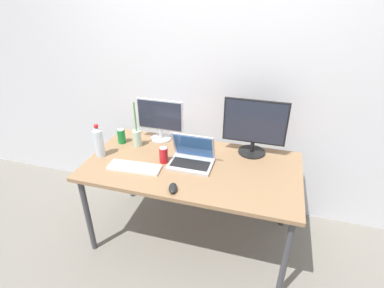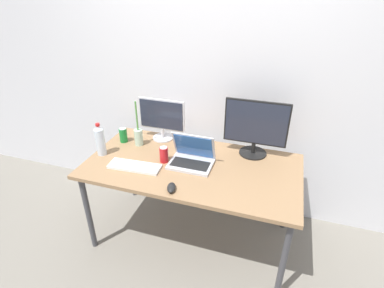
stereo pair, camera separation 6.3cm
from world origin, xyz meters
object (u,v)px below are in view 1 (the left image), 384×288
(work_desk, at_px, (192,171))
(laptop_silver, at_px, (192,157))
(soda_can_near_keyboard, at_px, (121,136))
(water_bottle, at_px, (99,142))
(soda_can_by_laptop, at_px, (164,155))
(bamboo_vase, at_px, (137,137))
(monitor_center, at_px, (255,126))
(monitor_left, at_px, (160,118))
(mouse_by_keyboard, at_px, (173,188))
(keyboard_main, at_px, (134,167))

(work_desk, distance_m, laptop_silver, 0.12)
(laptop_silver, height_order, soda_can_near_keyboard, laptop_silver)
(water_bottle, height_order, soda_can_by_laptop, water_bottle)
(work_desk, relative_size, bamboo_vase, 4.15)
(monitor_center, xyz_separation_m, soda_can_near_keyboard, (-1.09, -0.14, -0.18))
(monitor_left, relative_size, soda_can_by_laptop, 3.23)
(soda_can_by_laptop, bearing_deg, monitor_left, 114.46)
(soda_can_near_keyboard, bearing_deg, bamboo_vase, -3.58)
(monitor_center, bearing_deg, soda_can_near_keyboard, -172.81)
(laptop_silver, relative_size, soda_can_by_laptop, 2.58)
(bamboo_vase, bearing_deg, monitor_center, 8.90)
(monitor_center, xyz_separation_m, laptop_silver, (-0.42, -0.29, -0.18))
(monitor_center, relative_size, laptop_silver, 1.50)
(laptop_silver, bearing_deg, monitor_center, 34.23)
(monitor_center, relative_size, water_bottle, 1.80)
(monitor_center, bearing_deg, laptop_silver, -145.77)
(monitor_center, relative_size, mouse_by_keyboard, 4.49)
(mouse_by_keyboard, bearing_deg, monitor_left, 100.85)
(monitor_left, relative_size, keyboard_main, 1.03)
(laptop_silver, distance_m, keyboard_main, 0.44)
(monitor_center, height_order, soda_can_by_laptop, monitor_center)
(laptop_silver, bearing_deg, soda_can_near_keyboard, 167.39)
(mouse_by_keyboard, distance_m, soda_can_by_laptop, 0.37)
(keyboard_main, xyz_separation_m, soda_can_near_keyboard, (-0.28, 0.34, 0.05))
(monitor_left, xyz_separation_m, soda_can_by_laptop, (0.16, -0.35, -0.14))
(bamboo_vase, bearing_deg, laptop_silver, -15.16)
(monitor_center, bearing_deg, bamboo_vase, -171.10)
(work_desk, bearing_deg, water_bottle, -174.20)
(monitor_left, xyz_separation_m, bamboo_vase, (-0.15, -0.16, -0.12))
(soda_can_near_keyboard, bearing_deg, monitor_left, 27.41)
(keyboard_main, bearing_deg, monitor_center, 26.89)
(keyboard_main, relative_size, soda_can_near_keyboard, 3.12)
(monitor_left, distance_m, soda_can_by_laptop, 0.40)
(work_desk, distance_m, soda_can_near_keyboard, 0.71)
(laptop_silver, xyz_separation_m, soda_can_by_laptop, (-0.21, -0.04, 0.01))
(mouse_by_keyboard, height_order, water_bottle, water_bottle)
(monitor_left, relative_size, water_bottle, 1.50)
(mouse_by_keyboard, relative_size, soda_can_near_keyboard, 0.86)
(monitor_center, height_order, soda_can_near_keyboard, monitor_center)
(soda_can_near_keyboard, distance_m, bamboo_vase, 0.15)
(soda_can_by_laptop, bearing_deg, water_bottle, -174.26)
(work_desk, xyz_separation_m, bamboo_vase, (-0.52, 0.16, 0.14))
(keyboard_main, bearing_deg, soda_can_near_keyboard, 125.96)
(soda_can_by_laptop, distance_m, bamboo_vase, 0.36)
(mouse_by_keyboard, xyz_separation_m, water_bottle, (-0.70, 0.26, 0.11))
(laptop_silver, height_order, bamboo_vase, bamboo_vase)
(laptop_silver, relative_size, soda_can_near_keyboard, 2.58)
(laptop_silver, xyz_separation_m, water_bottle, (-0.73, -0.09, 0.07))
(soda_can_by_laptop, bearing_deg, soda_can_near_keyboard, 157.27)
(mouse_by_keyboard, xyz_separation_m, soda_can_near_keyboard, (-0.64, 0.51, 0.04))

